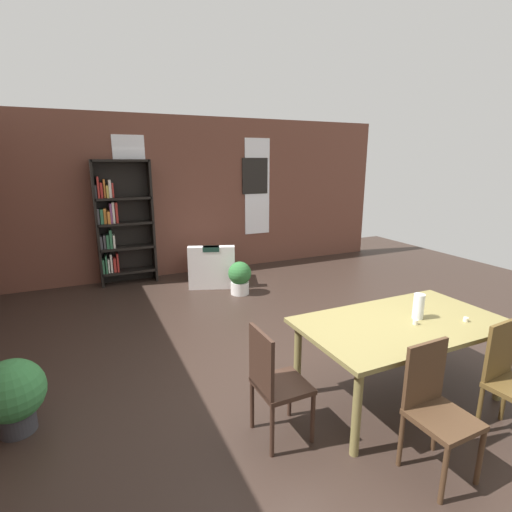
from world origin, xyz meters
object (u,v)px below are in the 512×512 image
bookshelf_tall (120,223)px  armchair_white (212,269)px  potted_plant_corner (13,394)px  dining_table (402,330)px  dining_chair_near_right (511,378)px  dining_chair_head_left (274,381)px  potted_plant_by_shelf (240,277)px  vase_on_table (419,306)px  dining_chair_near_left (435,406)px

bookshelf_tall → armchair_white: size_ratio=2.15×
potted_plant_corner → dining_table: bearing=-16.5°
dining_chair_near_right → armchair_white: (-0.90, 4.77, -0.23)m
dining_chair_head_left → potted_plant_by_shelf: dining_chair_head_left is taller
dining_chair_near_right → armchair_white: 4.86m
vase_on_table → armchair_white: (-0.67, 4.02, -0.61)m
dining_table → potted_plant_by_shelf: 3.32m
dining_chair_head_left → armchair_white: dining_chair_head_left is taller
vase_on_table → dining_chair_head_left: 1.53m
dining_chair_near_right → bookshelf_tall: bearing=113.2°
dining_table → vase_on_table: bearing=-0.0°
vase_on_table → dining_table: bearing=180.0°
dining_table → armchair_white: (-0.49, 4.02, -0.41)m
vase_on_table → armchair_white: 4.12m
vase_on_table → bookshelf_tall: bearing=114.1°
dining_chair_near_left → bookshelf_tall: size_ratio=0.43×
dining_chair_head_left → potted_plant_corner: 2.12m
dining_chair_near_right → bookshelf_tall: 5.99m
bookshelf_tall → potted_plant_by_shelf: bearing=-40.4°
bookshelf_tall → potted_plant_by_shelf: size_ratio=3.97×
vase_on_table → dining_chair_near_right: (0.24, -0.75, -0.37)m
potted_plant_corner → dining_chair_head_left: bearing=-26.6°
dining_chair_near_right → dining_chair_head_left: (-1.72, 0.75, 0.00)m
vase_on_table → dining_chair_near_right: vase_on_table is taller
dining_chair_near_left → bookshelf_tall: bearing=105.4°
dining_chair_near_right → potted_plant_by_shelf: bearing=99.3°
dining_chair_near_left → potted_plant_corner: 3.26m
vase_on_table → potted_plant_by_shelf: vase_on_table is taller
vase_on_table → armchair_white: bearing=99.4°
bookshelf_tall → dining_chair_near_right: bearing=-66.8°
dining_table → potted_plant_corner: (-3.20, 0.94, -0.34)m
dining_chair_head_left → dining_table: bearing=0.0°
dining_chair_head_left → dining_chair_near_right: bearing=-23.6°
dining_chair_near_right → vase_on_table: bearing=107.6°
dining_chair_near_right → dining_chair_near_left: size_ratio=1.00×
dining_table → potted_plant_corner: size_ratio=2.95×
dining_chair_near_right → bookshelf_tall: bookshelf_tall is taller
dining_chair_near_right → bookshelf_tall: (-2.35, 5.48, 0.59)m
dining_chair_near_left → armchair_white: bearing=90.8°
dining_chair_near_right → potted_plant_corner: size_ratio=1.50×
dining_chair_near_right → dining_chair_near_left: bearing=180.0°
armchair_white → potted_plant_by_shelf: (0.24, -0.73, 0.02)m
potted_plant_by_shelf → potted_plant_corner: (-2.95, -2.34, 0.06)m
bookshelf_tall → dining_chair_head_left: bearing=-82.5°
bookshelf_tall → potted_plant_corner: (-1.27, -3.78, -0.75)m
dining_table → dining_chair_head_left: dining_chair_head_left is taller
vase_on_table → dining_chair_near_right: size_ratio=0.25×
dining_chair_near_right → bookshelf_tall: size_ratio=0.43×
armchair_white → dining_chair_near_right: bearing=-79.3°
dining_table → potted_plant_by_shelf: bearing=94.3°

